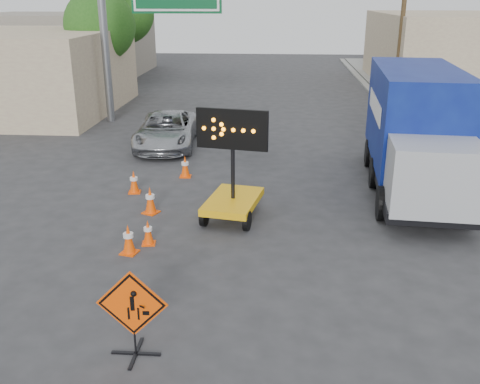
# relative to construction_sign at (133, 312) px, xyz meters

# --- Properties ---
(ground) EXTENTS (100.00, 100.00, 0.00)m
(ground) POSITION_rel_construction_sign_xyz_m (0.75, -0.61, -0.83)
(ground) COLOR #2D2D30
(ground) RESTS_ON ground
(curb_right) EXTENTS (0.40, 60.00, 0.12)m
(curb_right) POSITION_rel_construction_sign_xyz_m (7.95, 14.39, -0.77)
(curb_right) COLOR gray
(curb_right) RESTS_ON ground
(sidewalk_right) EXTENTS (4.00, 60.00, 0.15)m
(sidewalk_right) POSITION_rel_construction_sign_xyz_m (10.25, 14.39, -0.76)
(sidewalk_right) COLOR gray
(sidewalk_right) RESTS_ON ground
(storefront_left_far) EXTENTS (12.00, 10.00, 4.40)m
(storefront_left_far) POSITION_rel_construction_sign_xyz_m (-14.25, 33.39, 1.37)
(storefront_left_far) COLOR gray
(storefront_left_far) RESTS_ON ground
(building_right_far) EXTENTS (10.00, 14.00, 4.60)m
(building_right_far) POSITION_rel_construction_sign_xyz_m (13.75, 29.39, 1.47)
(building_right_far) COLOR #C9B991
(building_right_far) RESTS_ON ground
(highway_gantry) EXTENTS (6.18, 0.38, 6.90)m
(highway_gantry) POSITION_rel_construction_sign_xyz_m (-3.69, 17.34, 4.24)
(highway_gantry) COLOR slate
(highway_gantry) RESTS_ON ground
(utility_pole_far) EXTENTS (1.80, 0.26, 9.00)m
(utility_pole_far) POSITION_rel_construction_sign_xyz_m (8.75, 23.39, 3.85)
(utility_pole_far) COLOR #4F3B21
(utility_pole_far) RESTS_ON ground
(tree_left_near) EXTENTS (3.71, 3.71, 6.03)m
(tree_left_near) POSITION_rel_construction_sign_xyz_m (-7.25, 21.39, 3.33)
(tree_left_near) COLOR #4F3B21
(tree_left_near) RESTS_ON ground
(tree_left_far) EXTENTS (4.10, 4.10, 6.66)m
(tree_left_far) POSITION_rel_construction_sign_xyz_m (-8.25, 29.39, 3.77)
(tree_left_far) COLOR #4F3B21
(tree_left_far) RESTS_ON ground
(construction_sign) EXTENTS (1.18, 0.84, 1.57)m
(construction_sign) POSITION_rel_construction_sign_xyz_m (0.00, 0.00, 0.00)
(construction_sign) COLOR black
(construction_sign) RESTS_ON ground
(arrow_board) EXTENTS (1.86, 2.28, 2.97)m
(arrow_board) POSITION_rel_construction_sign_xyz_m (1.11, 5.99, -0.17)
(arrow_board) COLOR #ECA90D
(arrow_board) RESTS_ON ground
(pickup_truck) EXTENTS (2.57, 4.93, 1.33)m
(pickup_truck) POSITION_rel_construction_sign_xyz_m (-2.14, 13.02, -0.17)
(pickup_truck) COLOR #A4A6AB
(pickup_truck) RESTS_ON ground
(box_truck) EXTENTS (2.90, 7.78, 3.62)m
(box_truck) POSITION_rel_construction_sign_xyz_m (6.35, 8.63, 0.81)
(box_truck) COLOR black
(box_truck) RESTS_ON ground
(cone_a) EXTENTS (0.44, 0.44, 0.72)m
(cone_a) POSITION_rel_construction_sign_xyz_m (-1.12, 3.68, -0.47)
(cone_a) COLOR #FF4C05
(cone_a) RESTS_ON ground
(cone_b) EXTENTS (0.36, 0.36, 0.63)m
(cone_b) POSITION_rel_construction_sign_xyz_m (-0.78, 4.19, -0.52)
(cone_b) COLOR #FF4C05
(cone_b) RESTS_ON ground
(cone_c) EXTENTS (0.51, 0.51, 0.76)m
(cone_c) POSITION_rel_construction_sign_xyz_m (-1.18, 6.13, -0.45)
(cone_c) COLOR #FF4C05
(cone_c) RESTS_ON ground
(cone_d) EXTENTS (0.41, 0.41, 0.70)m
(cone_d) POSITION_rel_construction_sign_xyz_m (-2.06, 7.69, -0.48)
(cone_d) COLOR #FF4C05
(cone_d) RESTS_ON ground
(cone_e) EXTENTS (0.39, 0.39, 0.72)m
(cone_e) POSITION_rel_construction_sign_xyz_m (-0.77, 9.31, -0.47)
(cone_e) COLOR #FF4C05
(cone_e) RESTS_ON ground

